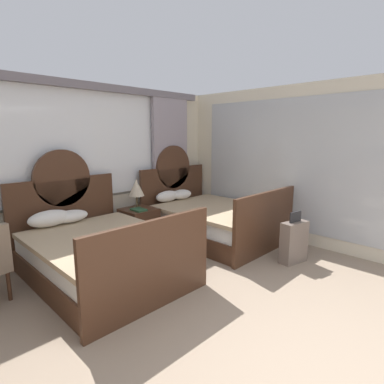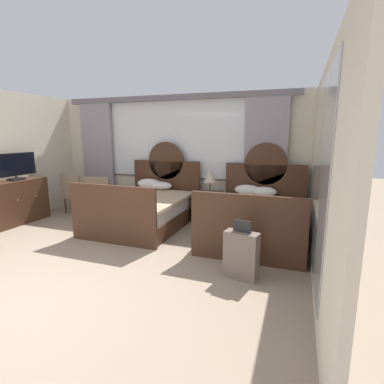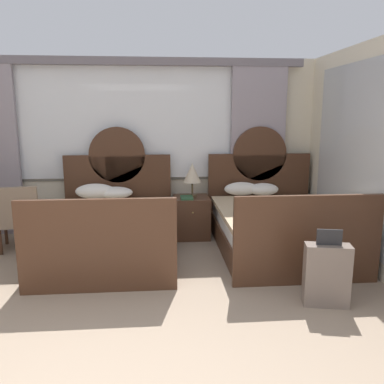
{
  "view_description": "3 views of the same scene",
  "coord_description": "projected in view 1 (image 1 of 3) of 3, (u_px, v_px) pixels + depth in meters",
  "views": [
    {
      "loc": [
        -2.02,
        -0.56,
        1.87
      ],
      "look_at": [
        1.35,
        2.78,
        0.98
      ],
      "focal_mm": 28.71,
      "sensor_mm": 36.0,
      "label": 1
    },
    {
      "loc": [
        2.72,
        -2.13,
        1.82
      ],
      "look_at": [
        0.98,
        2.66,
        0.82
      ],
      "focal_mm": 27.6,
      "sensor_mm": 36.0,
      "label": 2
    },
    {
      "loc": [
        0.5,
        -2.04,
        1.85
      ],
      "look_at": [
        0.91,
        2.89,
        0.86
      ],
      "focal_mm": 36.52,
      "sensor_mm": 36.0,
      "label": 3
    }
  ],
  "objects": [
    {
      "name": "wall_right_mirror",
      "position": [
        299.0,
        165.0,
        5.25
      ],
      "size": [
        0.08,
        4.79,
        2.7
      ],
      "color": "beige",
      "rests_on": "ground_plane"
    },
    {
      "name": "bed_near_mirror",
      "position": [
        211.0,
        219.0,
        5.61
      ],
      "size": [
        1.64,
        2.21,
        1.66
      ],
      "color": "#472B1C",
      "rests_on": "ground_plane"
    },
    {
      "name": "table_lamp_on_nightstand",
      "position": [
        136.0,
        188.0,
        5.25
      ],
      "size": [
        0.27,
        0.27,
        0.51
      ],
      "color": "brown",
      "rests_on": "nightstand_between_beds"
    },
    {
      "name": "book_on_nightstand",
      "position": [
        139.0,
        210.0,
        5.12
      ],
      "size": [
        0.18,
        0.26,
        0.03
      ],
      "color": "#285133",
      "rests_on": "nightstand_between_beds"
    },
    {
      "name": "bed_near_window",
      "position": [
        99.0,
        252.0,
        4.05
      ],
      "size": [
        1.64,
        2.21,
        1.66
      ],
      "color": "#472B1C",
      "rests_on": "ground_plane"
    },
    {
      "name": "nightstand_between_beds",
      "position": [
        139.0,
        226.0,
        5.31
      ],
      "size": [
        0.54,
        0.56,
        0.62
      ],
      "color": "#472B1C",
      "rests_on": "ground_plane"
    },
    {
      "name": "suitcase_on_floor",
      "position": [
        294.0,
        242.0,
        4.52
      ],
      "size": [
        0.46,
        0.27,
        0.77
      ],
      "color": "#75665B",
      "rests_on": "ground_plane"
    },
    {
      "name": "wall_back_window",
      "position": [
        67.0,
        163.0,
        4.78
      ],
      "size": [
        5.93,
        0.22,
        2.7
      ],
      "color": "beige",
      "rests_on": "ground_plane"
    }
  ]
}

